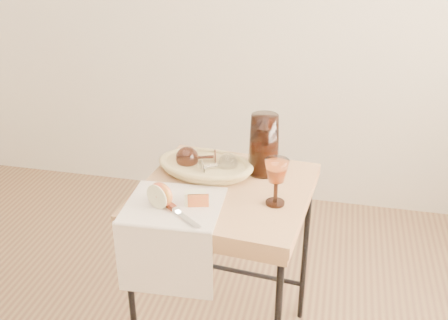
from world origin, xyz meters
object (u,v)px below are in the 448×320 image
(goblet_lying_a, at_px, (199,157))
(tea_towel, at_px, (174,205))
(goblet_lying_b, at_px, (217,165))
(wine_goblet, at_px, (276,182))
(apple_half, at_px, (161,194))
(table_knife, at_px, (178,211))
(pitcher, at_px, (264,144))
(side_table, at_px, (225,272))
(bread_basket, at_px, (206,168))

(goblet_lying_a, bearing_deg, tea_towel, 68.68)
(goblet_lying_b, relative_size, wine_goblet, 0.71)
(goblet_lying_b, distance_m, wine_goblet, 0.28)
(apple_half, bearing_deg, table_knife, -5.24)
(table_knife, bearing_deg, goblet_lying_a, 132.04)
(tea_towel, height_order, wine_goblet, wine_goblet)
(pitcher, xyz_separation_m, table_knife, (-0.22, -0.37, -0.10))
(wine_goblet, bearing_deg, pitcher, 108.75)
(pitcher, relative_size, apple_half, 2.91)
(wine_goblet, relative_size, table_knife, 0.77)
(side_table, relative_size, tea_towel, 2.35)
(side_table, distance_m, wine_goblet, 0.51)
(goblet_lying_a, bearing_deg, goblet_lying_b, 138.56)
(goblet_lying_a, height_order, wine_goblet, wine_goblet)
(tea_towel, bearing_deg, pitcher, 47.91)
(goblet_lying_a, bearing_deg, pitcher, 172.11)
(side_table, height_order, bread_basket, bread_basket)
(pitcher, xyz_separation_m, apple_half, (-0.29, -0.33, -0.07))
(bread_basket, relative_size, goblet_lying_b, 2.72)
(side_table, xyz_separation_m, pitcher, (0.11, 0.15, 0.49))
(tea_towel, bearing_deg, goblet_lying_a, 83.60)
(side_table, distance_m, goblet_lying_a, 0.47)
(goblet_lying_b, distance_m, pitcher, 0.19)
(pitcher, xyz_separation_m, wine_goblet, (0.08, -0.23, -0.03))
(side_table, distance_m, apple_half, 0.50)
(tea_towel, height_order, goblet_lying_a, goblet_lying_a)
(bread_basket, bearing_deg, side_table, -36.81)
(tea_towel, bearing_deg, table_knife, -62.20)
(table_knife, bearing_deg, goblet_lying_b, 117.45)
(goblet_lying_a, xyz_separation_m, goblet_lying_b, (0.08, -0.03, -0.01))
(bread_basket, relative_size, pitcher, 1.20)
(tea_towel, bearing_deg, side_table, 45.70)
(tea_towel, relative_size, goblet_lying_b, 2.70)
(apple_half, bearing_deg, side_table, 68.33)
(pitcher, distance_m, wine_goblet, 0.24)
(goblet_lying_a, relative_size, pitcher, 0.52)
(apple_half, xyz_separation_m, table_knife, (0.07, -0.04, -0.03))
(wine_goblet, bearing_deg, side_table, 158.87)
(goblet_lying_b, bearing_deg, pitcher, -10.04)
(pitcher, height_order, wine_goblet, pitcher)
(goblet_lying_a, xyz_separation_m, apple_half, (-0.05, -0.29, -0.01))
(side_table, height_order, goblet_lying_a, goblet_lying_a)
(goblet_lying_a, height_order, pitcher, pitcher)
(bread_basket, distance_m, goblet_lying_b, 0.06)
(side_table, xyz_separation_m, bread_basket, (-0.10, 0.10, 0.40))
(side_table, relative_size, goblet_lying_b, 6.35)
(tea_towel, bearing_deg, bread_basket, 77.11)
(side_table, relative_size, table_knife, 3.47)
(bread_basket, distance_m, wine_goblet, 0.34)
(tea_towel, height_order, bread_basket, bread_basket)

